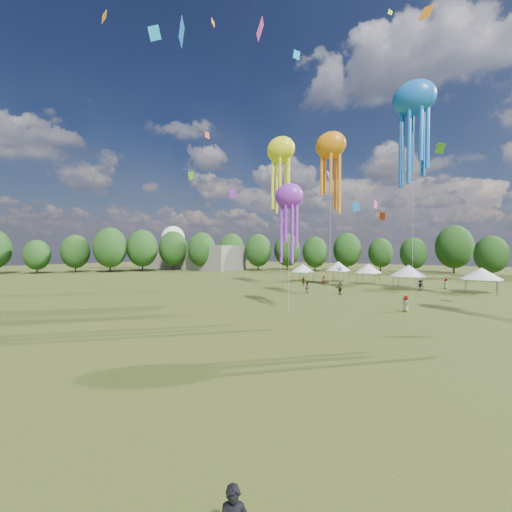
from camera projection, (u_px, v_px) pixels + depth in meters
The scene contains 9 objects.
ground at pixel (84, 422), 12.08m from camera, with size 300.00×300.00×0.00m, color #384416.
spectator_near at pixel (307, 288), 48.24m from camera, with size 0.80×0.62×1.65m, color gray.
spectators_far at pixel (402, 287), 48.33m from camera, with size 33.54×26.74×1.88m.
festival_tents at pixel (380, 269), 58.03m from camera, with size 35.49×11.31×4.21m.
show_kites at pixel (407, 132), 39.84m from camera, with size 40.23×20.55×30.17m.
small_kites at pixel (360, 82), 45.01m from camera, with size 75.57×52.80×46.90m.
treeline at pixel (388, 250), 65.05m from camera, with size 201.57×95.24×13.43m.
hangar at pixel (190, 257), 112.44m from camera, with size 40.00×12.00×8.00m, color gray.
radome at pixel (173, 241), 126.52m from camera, with size 9.00×9.00×16.00m.
Camera 1 is at (12.20, -5.98, 6.45)m, focal length 22.61 mm.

